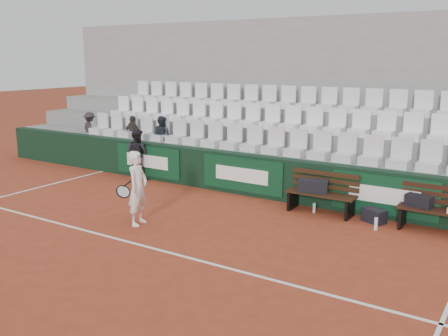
# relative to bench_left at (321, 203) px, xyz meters

# --- Properties ---
(ground) EXTENTS (80.00, 80.00, 0.00)m
(ground) POSITION_rel_bench_left_xyz_m (-1.96, -3.52, -0.23)
(ground) COLOR #993B22
(ground) RESTS_ON ground
(court_baseline) EXTENTS (18.00, 0.06, 0.01)m
(court_baseline) POSITION_rel_bench_left_xyz_m (-1.96, -3.52, -0.22)
(court_baseline) COLOR white
(court_baseline) RESTS_ON ground
(back_barrier) EXTENTS (18.00, 0.34, 1.00)m
(back_barrier) POSITION_rel_bench_left_xyz_m (-1.89, 0.47, 0.28)
(back_barrier) COLOR black
(back_barrier) RESTS_ON ground
(grandstand_tier_front) EXTENTS (18.00, 0.95, 1.00)m
(grandstand_tier_front) POSITION_rel_bench_left_xyz_m (-1.96, 1.10, 0.28)
(grandstand_tier_front) COLOR gray
(grandstand_tier_front) RESTS_ON ground
(grandstand_tier_mid) EXTENTS (18.00, 0.95, 1.45)m
(grandstand_tier_mid) POSITION_rel_bench_left_xyz_m (-1.96, 2.05, 0.50)
(grandstand_tier_mid) COLOR gray
(grandstand_tier_mid) RESTS_ON ground
(grandstand_tier_back) EXTENTS (18.00, 0.95, 1.90)m
(grandstand_tier_back) POSITION_rel_bench_left_xyz_m (-1.96, 3.00, 0.72)
(grandstand_tier_back) COLOR gray
(grandstand_tier_back) RESTS_ON ground
(grandstand_rear_wall) EXTENTS (18.00, 0.30, 4.40)m
(grandstand_rear_wall) POSITION_rel_bench_left_xyz_m (-1.96, 3.63, 1.98)
(grandstand_rear_wall) COLOR gray
(grandstand_rear_wall) RESTS_ON ground
(seat_row_front) EXTENTS (11.90, 0.44, 0.63)m
(seat_row_front) POSITION_rel_bench_left_xyz_m (-1.96, 0.93, 1.09)
(seat_row_front) COLOR silver
(seat_row_front) RESTS_ON grandstand_tier_front
(seat_row_mid) EXTENTS (11.90, 0.44, 0.63)m
(seat_row_mid) POSITION_rel_bench_left_xyz_m (-1.96, 1.88, 1.54)
(seat_row_mid) COLOR white
(seat_row_mid) RESTS_ON grandstand_tier_mid
(seat_row_back) EXTENTS (11.90, 0.44, 0.63)m
(seat_row_back) POSITION_rel_bench_left_xyz_m (-1.96, 2.83, 1.99)
(seat_row_back) COLOR silver
(seat_row_back) RESTS_ON grandstand_tier_back
(bench_left) EXTENTS (1.50, 0.56, 0.45)m
(bench_left) POSITION_rel_bench_left_xyz_m (0.00, 0.00, 0.00)
(bench_left) COLOR #331E0F
(bench_left) RESTS_ON ground
(bench_right) EXTENTS (1.50, 0.56, 0.45)m
(bench_right) POSITION_rel_bench_left_xyz_m (2.35, 0.06, 0.00)
(bench_right) COLOR #33180F
(bench_right) RESTS_ON ground
(sports_bag_left) EXTENTS (0.68, 0.44, 0.27)m
(sports_bag_left) POSITION_rel_bench_left_xyz_m (-0.18, -0.03, 0.36)
(sports_bag_left) COLOR black
(sports_bag_left) RESTS_ON bench_left
(sports_bag_right) EXTENTS (0.54, 0.34, 0.23)m
(sports_bag_right) POSITION_rel_bench_left_xyz_m (1.98, 0.09, 0.34)
(sports_bag_right) COLOR black
(sports_bag_right) RESTS_ON bench_right
(sports_bag_ground) EXTENTS (0.54, 0.45, 0.28)m
(sports_bag_ground) POSITION_rel_bench_left_xyz_m (1.15, 0.02, -0.08)
(sports_bag_ground) COLOR black
(sports_bag_ground) RESTS_ON ground
(water_bottle_near) EXTENTS (0.06, 0.06, 0.22)m
(water_bottle_near) POSITION_rel_bench_left_xyz_m (-0.12, -0.04, -0.11)
(water_bottle_near) COLOR silver
(water_bottle_near) RESTS_ON ground
(water_bottle_far) EXTENTS (0.07, 0.07, 0.25)m
(water_bottle_far) POSITION_rel_bench_left_xyz_m (1.32, -0.43, -0.10)
(water_bottle_far) COLOR silver
(water_bottle_far) RESTS_ON ground
(tennis_player) EXTENTS (0.74, 0.62, 1.50)m
(tennis_player) POSITION_rel_bench_left_xyz_m (-2.81, -2.66, 0.52)
(tennis_player) COLOR white
(tennis_player) RESTS_ON ground
(ball_kid) EXTENTS (0.72, 0.58, 1.40)m
(ball_kid) POSITION_rel_bench_left_xyz_m (-5.41, 0.18, 0.48)
(ball_kid) COLOR black
(ball_kid) RESTS_ON ground
(spectator_a) EXTENTS (0.80, 0.62, 1.08)m
(spectator_a) POSITION_rel_bench_left_xyz_m (-8.09, 0.98, 1.32)
(spectator_a) COLOR #292127
(spectator_a) RESTS_ON grandstand_tier_front
(spectator_b) EXTENTS (0.64, 0.29, 1.08)m
(spectator_b) POSITION_rel_bench_left_xyz_m (-6.29, 0.98, 1.32)
(spectator_b) COLOR #342E2A
(spectator_b) RESTS_ON grandstand_tier_front
(spectator_c) EXTENTS (0.58, 0.46, 1.14)m
(spectator_c) POSITION_rel_bench_left_xyz_m (-5.20, 0.98, 1.35)
(spectator_c) COLOR #1F252F
(spectator_c) RESTS_ON grandstand_tier_front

